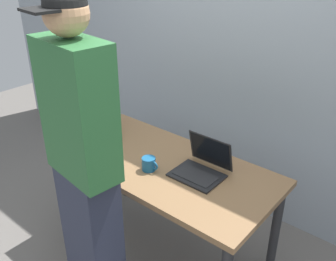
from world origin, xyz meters
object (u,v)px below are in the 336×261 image
(beer_bottle_brown, at_px, (112,115))
(laptop, at_px, (202,166))
(beer_bottle_amber, at_px, (110,124))
(person_figure, at_px, (85,172))
(coffee_mug, at_px, (149,164))
(beer_bottle_green, at_px, (101,119))

(beer_bottle_brown, bearing_deg, laptop, -4.76)
(beer_bottle_amber, xyz_separation_m, person_figure, (0.50, -0.62, 0.11))
(person_figure, bearing_deg, beer_bottle_brown, 129.64)
(person_figure, xyz_separation_m, coffee_mug, (0.00, 0.48, -0.18))
(laptop, height_order, person_figure, person_figure)
(beer_bottle_brown, bearing_deg, beer_bottle_amber, -48.46)
(laptop, bearing_deg, beer_bottle_amber, -176.64)
(beer_bottle_brown, height_order, person_figure, person_figure)
(laptop, xyz_separation_m, beer_bottle_brown, (-0.89, 0.07, 0.06))
(coffee_mug, bearing_deg, person_figure, -90.45)
(laptop, relative_size, coffee_mug, 2.59)
(person_figure, bearing_deg, beer_bottle_amber, 129.26)
(coffee_mug, bearing_deg, beer_bottle_brown, 157.13)
(beer_bottle_amber, distance_m, person_figure, 0.80)
(person_figure, height_order, coffee_mug, person_figure)
(beer_bottle_amber, xyz_separation_m, coffee_mug, (0.51, -0.14, -0.07))
(beer_bottle_green, bearing_deg, beer_bottle_brown, 84.35)
(beer_bottle_amber, bearing_deg, beer_bottle_green, 170.20)
(laptop, distance_m, beer_bottle_amber, 0.78)
(beer_bottle_green, xyz_separation_m, beer_bottle_amber, (0.12, -0.02, -0.00))
(beer_bottle_brown, relative_size, beer_bottle_amber, 0.95)
(laptop, relative_size, person_figure, 0.16)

